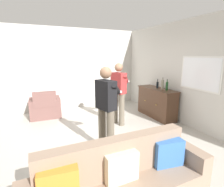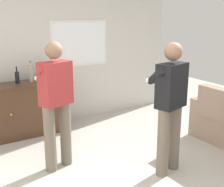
{
  "view_description": "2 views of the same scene",
  "coord_description": "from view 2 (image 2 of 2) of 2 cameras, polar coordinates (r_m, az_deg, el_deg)",
  "views": [
    {
      "loc": [
        3.6,
        -1.13,
        1.89
      ],
      "look_at": [
        0.22,
        0.43,
        1.06
      ],
      "focal_mm": 28.0,
      "sensor_mm": 36.0,
      "label": 1
    },
    {
      "loc": [
        -1.9,
        -2.65,
        2.05
      ],
      "look_at": [
        0.03,
        0.45,
        1.06
      ],
      "focal_mm": 50.0,
      "sensor_mm": 36.0,
      "label": 2
    }
  ],
  "objects": [
    {
      "name": "person_standing_left",
      "position": [
        4.04,
        -10.26,
        -1.14
      ],
      "size": [
        0.53,
        0.52,
        1.68
      ],
      "color": "#6B6051",
      "rests_on": "ground"
    },
    {
      "name": "sideboard_cabinet",
      "position": [
        5.38,
        -15.73,
        -2.81
      ],
      "size": [
        1.41,
        0.49,
        0.89
      ],
      "color": "#472D1E",
      "rests_on": "ground"
    },
    {
      "name": "bottle_liquor_amber",
      "position": [
        5.32,
        -14.57,
        3.62
      ],
      "size": [
        0.08,
        0.08,
        0.34
      ],
      "color": "gray",
      "rests_on": "sideboard_cabinet"
    },
    {
      "name": "wall_back_with_window",
      "position": [
        5.68,
        -11.98,
        8.22
      ],
      "size": [
        5.2,
        0.15,
        2.8
      ],
      "color": "beige",
      "rests_on": "ground"
    },
    {
      "name": "bottle_spirits_clear",
      "position": [
        5.27,
        -16.95,
        2.89
      ],
      "size": [
        0.07,
        0.07,
        0.28
      ],
      "color": "black",
      "rests_on": "sideboard_cabinet"
    },
    {
      "name": "bottle_wine_green",
      "position": [
        5.39,
        -12.84,
        3.7
      ],
      "size": [
        0.07,
        0.07,
        0.32
      ],
      "color": "#1E4C23",
      "rests_on": "sideboard_cabinet"
    },
    {
      "name": "person_standing_right",
      "position": [
        3.93,
        10.55,
        -1.62
      ],
      "size": [
        0.54,
        0.51,
        1.68
      ],
      "color": "#6B6051",
      "rests_on": "ground"
    }
  ]
}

